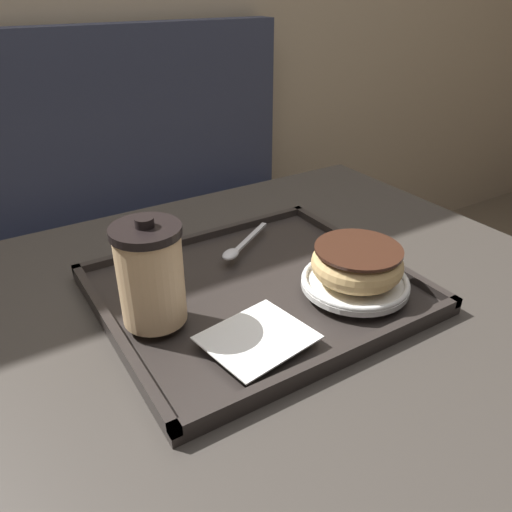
# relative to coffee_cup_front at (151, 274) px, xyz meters

# --- Properties ---
(booth_bench) EXTENTS (1.71, 0.44, 1.00)m
(booth_bench) POSITION_rel_coffee_cup_front_xyz_m (-0.05, 0.85, -0.49)
(booth_bench) COLOR #33384C
(booth_bench) RESTS_ON ground_plane
(cafe_table) EXTENTS (0.98, 0.81, 0.71)m
(cafe_table) POSITION_rel_coffee_cup_front_xyz_m (0.14, -0.02, -0.25)
(cafe_table) COLOR #38332D
(cafe_table) RESTS_ON ground_plane
(serving_tray) EXTENTS (0.41, 0.36, 0.02)m
(serving_tray) POSITION_rel_coffee_cup_front_xyz_m (0.15, 0.01, -0.08)
(serving_tray) COLOR #282321
(serving_tray) RESTS_ON cafe_table
(napkin_paper) EXTENTS (0.13, 0.12, 0.00)m
(napkin_paper) POSITION_rel_coffee_cup_front_xyz_m (0.09, -0.10, -0.06)
(napkin_paper) COLOR white
(napkin_paper) RESTS_ON serving_tray
(coffee_cup_front) EXTENTS (0.08, 0.08, 0.14)m
(coffee_cup_front) POSITION_rel_coffee_cup_front_xyz_m (0.00, 0.00, 0.00)
(coffee_cup_front) COLOR #E0B784
(coffee_cup_front) RESTS_ON serving_tray
(plate_with_chocolate_donut) EXTENTS (0.15, 0.15, 0.01)m
(plate_with_chocolate_donut) POSITION_rel_coffee_cup_front_xyz_m (0.26, -0.08, -0.06)
(plate_with_chocolate_donut) COLOR white
(plate_with_chocolate_donut) RESTS_ON serving_tray
(donut_chocolate_glazed) EXTENTS (0.12, 0.12, 0.05)m
(donut_chocolate_glazed) POSITION_rel_coffee_cup_front_xyz_m (0.26, -0.08, -0.03)
(donut_chocolate_glazed) COLOR #DBB270
(donut_chocolate_glazed) RESTS_ON plate_with_chocolate_donut
(spoon) EXTENTS (0.13, 0.09, 0.01)m
(spoon) POSITION_rel_coffee_cup_front_xyz_m (0.17, 0.10, -0.06)
(spoon) COLOR silver
(spoon) RESTS_ON serving_tray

